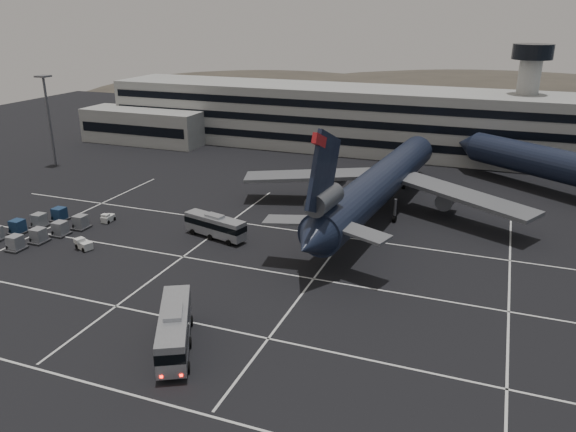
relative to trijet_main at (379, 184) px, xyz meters
The scene contains 11 objects.
ground 32.26m from the trijet_main, 116.74° to the right, with size 260.00×260.00×0.00m, color black.
lane_markings 31.21m from the trijet_main, 115.77° to the right, with size 90.00×55.62×0.01m.
terminal 46.10m from the trijet_main, 112.02° to the left, with size 125.00×26.00×24.00m.
hills 142.67m from the trijet_main, 88.52° to the left, with size 352.00×180.00×44.00m.
lightpole_left 69.94m from the trijet_main, behind, with size 2.40×2.40×18.28m.
trijet_main is the anchor object (origin of this frame).
bus_near 44.27m from the trijet_main, 103.03° to the right, with size 7.81×11.46×4.08m.
bus_far 26.04m from the trijet_main, 138.79° to the right, with size 10.07×4.68×3.46m.
tug_a 41.74m from the trijet_main, 155.42° to the right, with size 1.42×2.23×1.38m.
tug_b 43.63m from the trijet_main, 141.59° to the right, with size 2.78×2.25×1.56m.
uld_cluster 50.48m from the trijet_main, 150.30° to the right, with size 10.78×13.99×2.04m.
Camera 1 is at (30.77, -53.70, 30.24)m, focal length 35.00 mm.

